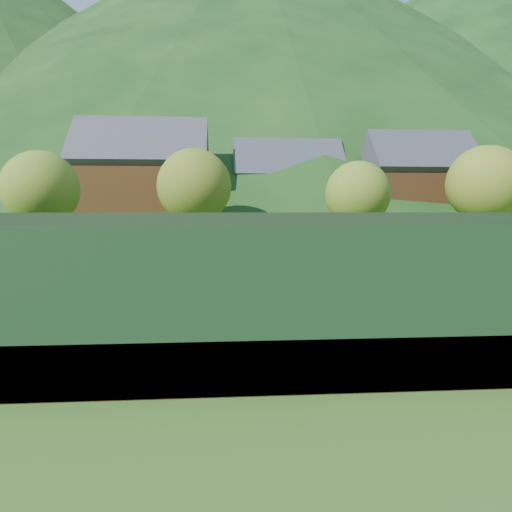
{
  "coord_description": "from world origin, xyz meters",
  "views": [
    {
      "loc": [
        -1.62,
        -19.73,
        3.32
      ],
      "look_at": [
        -0.16,
        0.0,
        1.24
      ],
      "focal_mm": 32.0,
      "sensor_mm": 36.0,
      "label": 1
    }
  ],
  "objects": [
    {
      "name": "tennis_ball_7",
      "position": [
        -7.68,
        -4.9,
        0.05
      ],
      "size": [
        0.07,
        0.07,
        0.07
      ],
      "primitive_type": "sphere",
      "color": "#D3E626",
      "rests_on": "clay_court"
    },
    {
      "name": "tree_c",
      "position": [
        10.0,
        19.0,
        4.54
      ],
      "size": [
        5.6,
        5.6,
        7.35
      ],
      "color": "#3C2718",
      "rests_on": "ground"
    },
    {
      "name": "tennis_ball_16",
      "position": [
        5.71,
        -7.55,
        0.05
      ],
      "size": [
        0.07,
        0.07,
        0.07
      ],
      "primitive_type": "sphere",
      "color": "#D3E626",
      "rests_on": "clay_court"
    },
    {
      "name": "tree_d",
      "position": [
        22.0,
        20.0,
        5.52
      ],
      "size": [
        6.8,
        6.8,
        8.93
      ],
      "color": "#402819",
      "rests_on": "ground"
    },
    {
      "name": "tennis_ball_4",
      "position": [
        1.78,
        -4.81,
        0.05
      ],
      "size": [
        0.07,
        0.07,
        0.07
      ],
      "primitive_type": "sphere",
      "color": "#D3E626",
      "rests_on": "clay_court"
    },
    {
      "name": "student_d",
      "position": [
        7.44,
        1.94,
        0.79
      ],
      "size": [
        1.0,
        0.59,
        1.53
      ],
      "primitive_type": "imported",
      "rotation": [
        0.0,
        0.0,
        3.12
      ],
      "color": "#D15812",
      "rests_on": "clay_court"
    },
    {
      "name": "student_a",
      "position": [
        1.94,
        1.58,
        0.74
      ],
      "size": [
        0.87,
        0.79,
        1.45
      ],
      "primitive_type": "imported",
      "rotation": [
        0.0,
        0.0,
        3.56
      ],
      "color": "orange",
      "rests_on": "clay_court"
    },
    {
      "name": "tennis_ball_9",
      "position": [
        -6.86,
        -4.57,
        0.05
      ],
      "size": [
        0.07,
        0.07,
        0.07
      ],
      "primitive_type": "sphere",
      "color": "#D3E626",
      "rests_on": "clay_court"
    },
    {
      "name": "coach",
      "position": [
        -1.47,
        -2.4,
        1.0
      ],
      "size": [
        0.73,
        0.49,
        1.97
      ],
      "primitive_type": "imported",
      "rotation": [
        0.0,
        0.0,
        0.02
      ],
      "color": "#173696",
      "rests_on": "clay_court"
    },
    {
      "name": "chalet_right",
      "position": [
        20.0,
        30.0,
        5.26
      ],
      "size": [
        11.5,
        8.82,
        11.91
      ],
      "color": "beige",
      "rests_on": "ground"
    },
    {
      "name": "court_lines",
      "position": [
        0.0,
        0.0,
        0.02
      ],
      "size": [
        23.83,
        11.03,
        0.0
      ],
      "color": "silver",
      "rests_on": "clay_court"
    },
    {
      "name": "tennis_ball_1",
      "position": [
        -5.96,
        -6.11,
        0.05
      ],
      "size": [
        0.07,
        0.07,
        0.07
      ],
      "primitive_type": "sphere",
      "color": "#D3E626",
      "rests_on": "clay_court"
    },
    {
      "name": "tennis_ball_8",
      "position": [
        -1.5,
        -7.62,
        0.05
      ],
      "size": [
        0.07,
        0.07,
        0.07
      ],
      "primitive_type": "sphere",
      "color": "#D3E626",
      "rests_on": "clay_court"
    },
    {
      "name": "tennis_ball_18",
      "position": [
        -1.08,
        -8.03,
        0.05
      ],
      "size": [
        0.07,
        0.07,
        0.07
      ],
      "primitive_type": "sphere",
      "color": "#D3E626",
      "rests_on": "clay_court"
    },
    {
      "name": "chalet_mid",
      "position": [
        6.0,
        34.0,
        4.99
      ],
      "size": [
        12.65,
        8.82,
        11.45
      ],
      "color": "beige",
      "rests_on": "ground"
    },
    {
      "name": "ground",
      "position": [
        0.0,
        0.0,
        0.0
      ],
      "size": [
        400.0,
        400.0,
        0.0
      ],
      "primitive_type": "plane",
      "color": "#2E531A",
      "rests_on": "ground"
    },
    {
      "name": "tennis_ball_11",
      "position": [
        4.22,
        -3.85,
        0.05
      ],
      "size": [
        0.07,
        0.07,
        0.07
      ],
      "primitive_type": "sphere",
      "color": "#D3E626",
      "rests_on": "clay_court"
    },
    {
      "name": "student_b",
      "position": [
        3.48,
        2.87,
        0.83
      ],
      "size": [
        1.01,
        0.59,
        1.62
      ],
      "primitive_type": "imported",
      "rotation": [
        0.0,
        0.0,
        3.35
      ],
      "color": "orange",
      "rests_on": "clay_court"
    },
    {
      "name": "tennis_net",
      "position": [
        0.0,
        0.0,
        0.52
      ],
      "size": [
        0.1,
        12.07,
        1.1
      ],
      "color": "black",
      "rests_on": "clay_court"
    },
    {
      "name": "tennis_ball_3",
      "position": [
        -5.05,
        -8.9,
        0.05
      ],
      "size": [
        0.07,
        0.07,
        0.07
      ],
      "primitive_type": "sphere",
      "color": "#D3E626",
      "rests_on": "clay_court"
    },
    {
      "name": "tennis_ball_0",
      "position": [
        1.08,
        -1.65,
        0.05
      ],
      "size": [
        0.07,
        0.07,
        0.07
      ],
      "primitive_type": "sphere",
      "color": "#D3E626",
      "rests_on": "clay_court"
    },
    {
      "name": "mountain_far_right",
      "position": [
        90.0,
        150.0,
        47.5
      ],
      "size": [
        260.0,
        260.0,
        95.0
      ],
      "primitive_type": "cone",
      "color": "black",
      "rests_on": "ground"
    },
    {
      "name": "tree_a",
      "position": [
        -16.0,
        18.0,
        4.87
      ],
      "size": [
        6.0,
        6.0,
        7.88
      ],
      "color": "#42291A",
      "rests_on": "ground"
    },
    {
      "name": "chalet_left",
      "position": [
        -10.0,
        30.0,
        5.65
      ],
      "size": [
        13.8,
        9.93,
        12.92
      ],
      "color": "beige",
      "rests_on": "ground"
    },
    {
      "name": "tennis_ball_14",
      "position": [
        5.45,
        -5.75,
        0.05
      ],
      "size": [
        0.07,
        0.07,
        0.07
      ],
      "primitive_type": "sphere",
      "color": "#D3E626",
      "rests_on": "clay_court"
    },
    {
      "name": "tennis_ball_10",
      "position": [
        1.26,
        -1.63,
        0.05
      ],
      "size": [
        0.07,
        0.07,
        0.07
      ],
      "primitive_type": "sphere",
      "color": "#D3E626",
      "rests_on": "clay_court"
    },
    {
      "name": "mountain_far",
      "position": [
        10.0,
        160.0,
        55.0
      ],
      "size": [
        280.0,
        280.0,
        110.0
      ],
      "primitive_type": "cone",
      "color": "black",
      "rests_on": "ground"
    },
    {
      "name": "tennis_ball_6",
      "position": [
        3.74,
        -7.15,
        0.05
      ],
      "size": [
        0.07,
        0.07,
        0.07
      ],
      "primitive_type": "sphere",
      "color": "#D3E626",
      "rests_on": "clay_court"
    },
    {
      "name": "tennis_ball_19",
      "position": [
        -5.1,
        -5.94,
        0.05
      ],
      "size": [
        0.07,
        0.07,
        0.07
      ],
      "primitive_type": "sphere",
      "color": "#D3E626",
      "rests_on": "clay_court"
    },
    {
      "name": "ball_hopper",
      "position": [
        -5.44,
        -3.38,
        0.77
      ],
      "size": [
        0.57,
        0.57,
        1.0
      ],
      "color": "black",
      "rests_on": "clay_court"
    },
    {
      "name": "clay_court",
      "position": [
        0.0,
        0.0,
        0.01
      ],
      "size": [
        40.0,
        24.0,
        0.02
      ],
      "primitive_type": "cube",
      "color": "#B44B1D",
      "rests_on": "ground"
    },
    {
      "name": "tennis_ball_2",
      "position": [
        0.91,
        -6.16,
        0.05
      ],
      "size": [
        0.07,
        0.07,
        0.07
      ],
      "primitive_type": "sphere",
      "color": "#D3E626",
      "rests_on": "clay_court"
    },
    {
      "name": "student_c",
      "position": [
        4.44,
        1.9,
        0.69
      ],
      "size": [
        0.68,
        0.47,
        1.33
      ],
      "primitive_type": "imported",
      "rotation": [
        0.0,
        0.0,
        3.07
      ],
      "color": "#DF5E13",
      "rests_on": "clay_court"
    },
    {
      "name": "perimeter_fence",
      "position": [
        0.0,
        0.0,
        1.27
      ],
      "size": [
        40.4,
        24.24,
        3.0
      ],
      "color": "black",
      "rests_on": "clay_court"
    },
    {
      "name": "tennis_ball_17",
      "position": [
        -3.48,
        -6.8,
        0.05
      ],
      "size": [
        0.07,
        0.07,
        0.07
      ],
      "primitive_type": "sphere",
      "color": "#D3E626",
      "rests_on": "clay_court"
    },
    {
      "name": "tennis_ball_20",
      "position": [
        5.14,
        -1.34,
        0.05
      ],
      "size": [
        0.07,
        0.07,
        0.07
      ],
      "primitive_type": "sphere",
      "color": "#D3E626",
      "rests_on": "clay_court"
    },
    {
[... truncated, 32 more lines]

